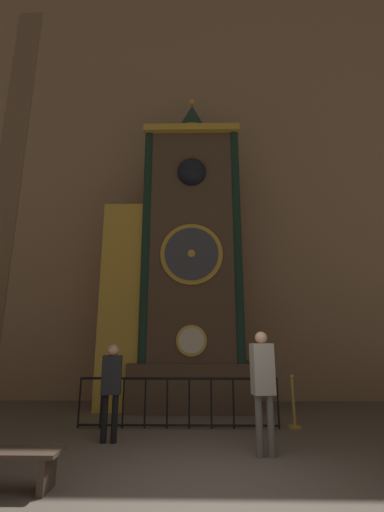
{
  "coord_description": "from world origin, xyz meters",
  "views": [
    {
      "loc": [
        -0.14,
        -4.28,
        1.72
      ],
      "look_at": [
        -0.31,
        5.13,
        4.03
      ],
      "focal_mm": 24.0,
      "sensor_mm": 36.0,
      "label": 1
    }
  ],
  "objects": [
    {
      "name": "ground_plane",
      "position": [
        0.0,
        0.0,
        0.0
      ],
      "size": [
        28.0,
        28.0,
        0.0
      ],
      "primitive_type": "plane",
      "color": "brown"
    },
    {
      "name": "cathedral_back_wall",
      "position": [
        -0.09,
        6.44,
        7.83
      ],
      "size": [
        24.0,
        0.32,
        15.68
      ],
      "color": "#997A5B",
      "rests_on": "ground_plane"
    },
    {
      "name": "clock_tower",
      "position": [
        -0.64,
        5.11,
        3.78
      ],
      "size": [
        3.99,
        1.85,
        9.17
      ],
      "color": "brown",
      "rests_on": "ground_plane"
    },
    {
      "name": "railing_fence",
      "position": [
        -0.56,
        3.14,
        0.53
      ],
      "size": [
        4.06,
        0.05,
        0.97
      ],
      "color": "black",
      "rests_on": "ground_plane"
    },
    {
      "name": "visitor_near",
      "position": [
        -1.7,
        2.14,
        0.98
      ],
      "size": [
        0.37,
        0.27,
        1.64
      ],
      "rotation": [
        0.0,
        0.0,
        0.14
      ],
      "color": "black",
      "rests_on": "ground_plane"
    },
    {
      "name": "visitor_far",
      "position": [
        0.88,
        1.45,
        1.11
      ],
      "size": [
        0.37,
        0.28,
        1.85
      ],
      "rotation": [
        0.0,
        0.0,
        0.19
      ],
      "color": "#58554F",
      "rests_on": "ground_plane"
    },
    {
      "name": "stanchion_post",
      "position": [
        1.79,
        3.23,
        0.33
      ],
      "size": [
        0.28,
        0.28,
        1.02
      ],
      "color": "#B28E33",
      "rests_on": "ground_plane"
    },
    {
      "name": "visitor_bench",
      "position": [
        -2.46,
        0.2,
        0.31
      ],
      "size": [
        1.33,
        0.4,
        0.44
      ],
      "color": "#423328",
      "rests_on": "ground_plane"
    }
  ]
}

